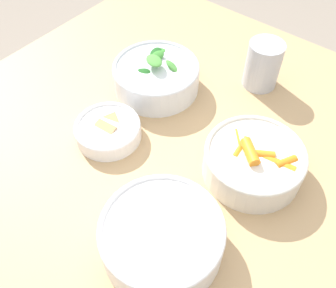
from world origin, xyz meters
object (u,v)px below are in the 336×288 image
at_px(bowl_beans_hotdog, 162,237).
at_px(cup, 263,65).
at_px(bowl_cookies, 108,130).
at_px(bowl_carrots, 254,161).
at_px(bowl_greens, 156,76).

height_order(bowl_beans_hotdog, cup, cup).
height_order(bowl_beans_hotdog, bowl_cookies, bowl_beans_hotdog).
height_order(bowl_carrots, cup, cup).
height_order(bowl_carrots, bowl_greens, bowl_greens).
bearing_deg(cup, bowl_beans_hotdog, 9.93).
xyz_separation_m(bowl_beans_hotdog, cup, (-0.45, -0.08, 0.02)).
xyz_separation_m(bowl_greens, bowl_beans_hotdog, (0.29, 0.26, -0.00)).
relative_size(bowl_carrots, cup, 1.71).
distance_m(bowl_carrots, bowl_greens, 0.30).
bearing_deg(cup, bowl_cookies, -25.12).
bearing_deg(bowl_greens, cup, 132.20).
bearing_deg(bowl_beans_hotdog, bowl_carrots, 170.73).
height_order(bowl_carrots, bowl_beans_hotdog, bowl_carrots).
relative_size(bowl_carrots, bowl_beans_hotdog, 0.94).
distance_m(bowl_greens, bowl_cookies, 0.18).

